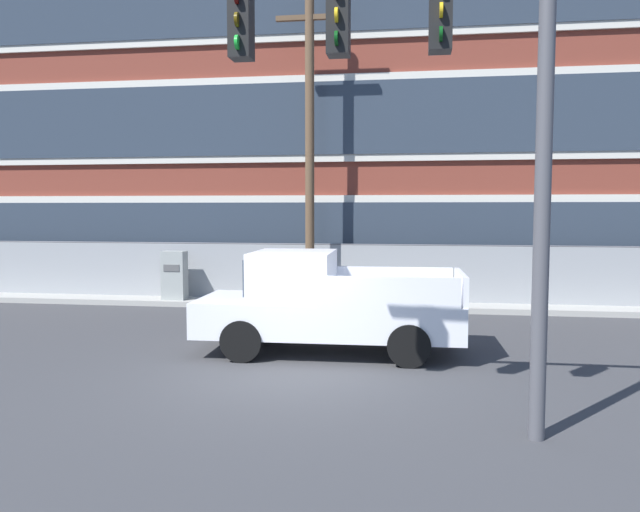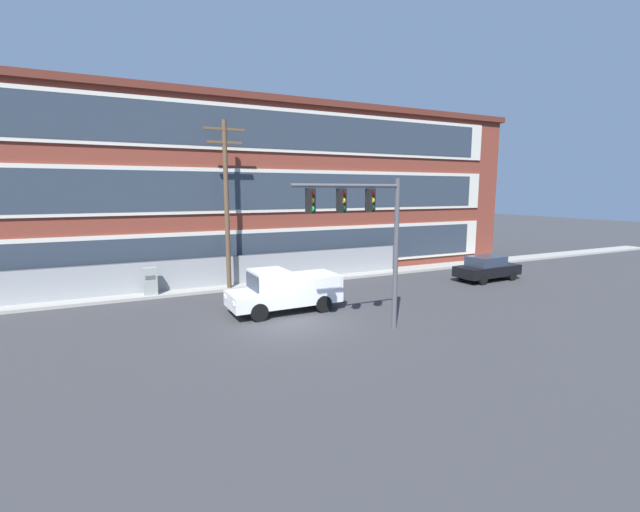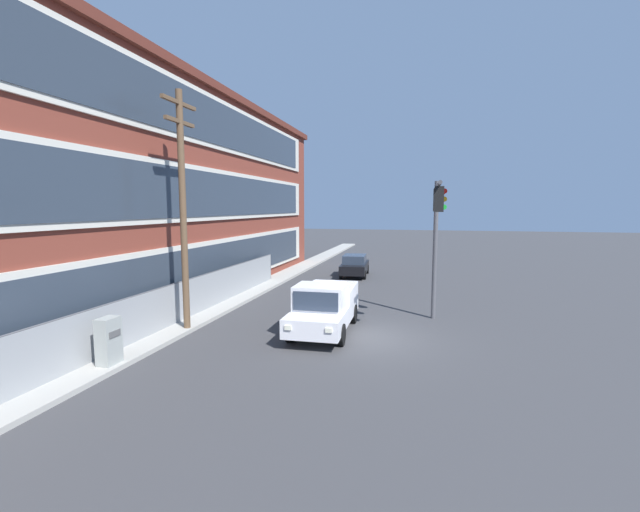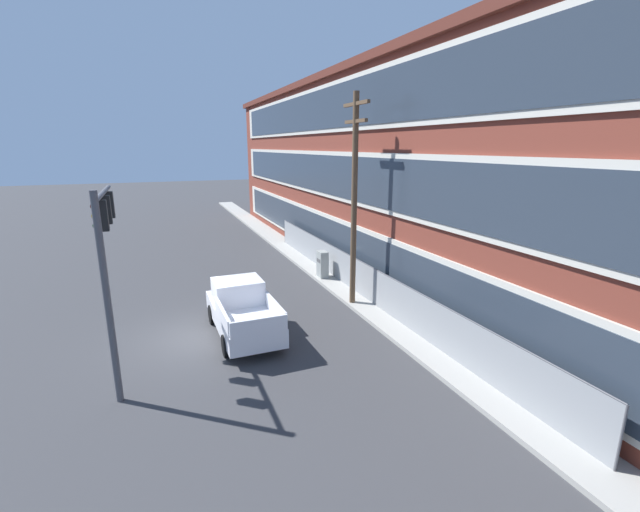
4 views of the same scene
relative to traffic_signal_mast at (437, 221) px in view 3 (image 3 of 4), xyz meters
The scene contains 8 objects.
ground_plane 5.55m from the traffic_signal_mast, 133.32° to the left, with size 160.00×160.00×0.00m, color #38383A.
sidewalk_building_side 11.36m from the traffic_signal_mast, 102.62° to the left, with size 80.00×1.65×0.16m, color #9E9B93.
chain_link_fence 11.74m from the traffic_signal_mast, 110.31° to the left, with size 25.39×0.06×1.85m.
traffic_signal_mast is the anchor object (origin of this frame).
pickup_truck_white 5.84m from the traffic_signal_mast, 113.89° to the left, with size 5.33×2.23×2.04m.
sedan_black 13.94m from the traffic_signal_mast, 23.46° to the left, with size 4.46×2.04×1.56m.
utility_pole_near_corner 10.18m from the traffic_signal_mast, 107.62° to the left, with size 2.25×0.26×9.44m.
electrical_cabinet 12.75m from the traffic_signal_mast, 126.33° to the left, with size 0.70×0.48×1.62m.
Camera 3 is at (-15.81, -1.98, 5.00)m, focal length 24.00 mm.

